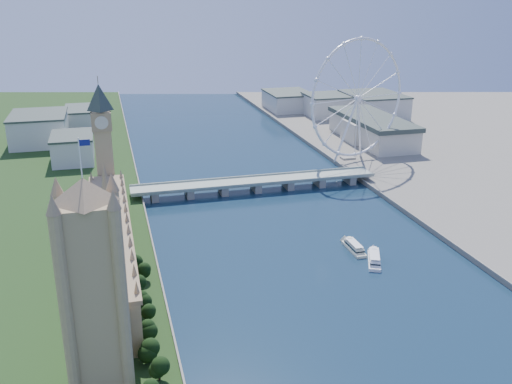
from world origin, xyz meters
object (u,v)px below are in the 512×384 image
object	(u,v)px
tour_boat_near	(354,251)
tour_boat_far	(374,262)
london_eye	(358,99)
victoria_tower	(93,280)

from	to	relation	value
tour_boat_near	tour_boat_far	xyz separation A→B (m)	(5.28, -20.33, 0.00)
london_eye	tour_boat_far	size ratio (longest dim) A/B	3.96
london_eye	tour_boat_far	bearing A→B (deg)	-110.89
london_eye	tour_boat_near	world-z (taller)	london_eye
london_eye	tour_boat_far	distance (m)	239.95
london_eye	tour_boat_near	distance (m)	223.92
victoria_tower	tour_boat_far	bearing A→B (deg)	26.17
victoria_tower	london_eye	distance (m)	393.99
london_eye	tour_boat_far	world-z (taller)	london_eye
london_eye	tour_boat_far	xyz separation A→B (m)	(-82.10, -215.12, -67.52)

